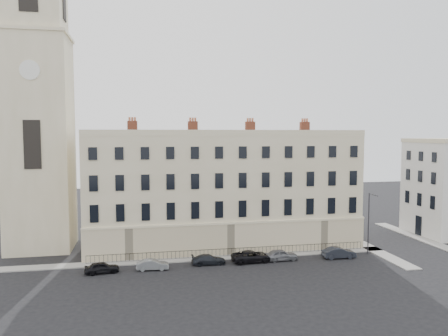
{
  "coord_description": "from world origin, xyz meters",
  "views": [
    {
      "loc": [
        -17.22,
        -46.9,
        15.3
      ],
      "look_at": [
        -6.08,
        10.0,
        10.76
      ],
      "focal_mm": 35.0,
      "sensor_mm": 36.0,
      "label": 1
    }
  ],
  "objects": [
    {
      "name": "ground",
      "position": [
        0.0,
        0.0,
        0.0
      ],
      "size": [
        160.0,
        160.0,
        0.0
      ],
      "primitive_type": "plane",
      "color": "black",
      "rests_on": "ground"
    },
    {
      "name": "terrace",
      "position": [
        -5.97,
        11.97,
        7.5
      ],
      "size": [
        36.22,
        12.22,
        17.0
      ],
      "color": "beige",
      "rests_on": "ground"
    },
    {
      "name": "church_tower",
      "position": [
        -30.0,
        14.0,
        18.66
      ],
      "size": [
        8.0,
        8.13,
        44.0
      ],
      "color": "beige",
      "rests_on": "ground"
    },
    {
      "name": "pavement_terrace",
      "position": [
        -10.0,
        5.0,
        0.06
      ],
      "size": [
        48.0,
        2.0,
        0.12
      ],
      "primitive_type": "cube",
      "color": "gray",
      "rests_on": "ground"
    },
    {
      "name": "pavement_east_return",
      "position": [
        13.0,
        8.0,
        0.06
      ],
      "size": [
        2.0,
        24.0,
        0.12
      ],
      "primitive_type": "cube",
      "color": "gray",
      "rests_on": "ground"
    },
    {
      "name": "pavement_adjacent",
      "position": [
        23.0,
        10.0,
        0.06
      ],
      "size": [
        2.0,
        20.0,
        0.12
      ],
      "primitive_type": "cube",
      "color": "gray",
      "rests_on": "ground"
    },
    {
      "name": "railings",
      "position": [
        -6.0,
        5.4,
        0.55
      ],
      "size": [
        35.0,
        0.04,
        0.96
      ],
      "color": "black",
      "rests_on": "ground"
    },
    {
      "name": "car_a",
      "position": [
        -21.39,
        1.75,
        0.63
      ],
      "size": [
        3.9,
        2.03,
        1.27
      ],
      "primitive_type": "imported",
      "rotation": [
        0.0,
        0.0,
        1.72
      ],
      "color": "black",
      "rests_on": "ground"
    },
    {
      "name": "car_b",
      "position": [
        -15.89,
        1.88,
        0.6
      ],
      "size": [
        3.69,
        1.46,
        1.19
      ],
      "primitive_type": "imported",
      "rotation": [
        0.0,
        0.0,
        1.52
      ],
      "color": "slate",
      "rests_on": "ground"
    },
    {
      "name": "car_c",
      "position": [
        -9.37,
        2.67,
        0.58
      ],
      "size": [
        4.03,
        1.65,
        1.17
      ],
      "primitive_type": "imported",
      "rotation": [
        0.0,
        0.0,
        1.57
      ],
      "color": "black",
      "rests_on": "ground"
    },
    {
      "name": "car_d",
      "position": [
        -4.13,
        2.67,
        0.68
      ],
      "size": [
        5.03,
        2.57,
        1.36
      ],
      "primitive_type": "imported",
      "rotation": [
        0.0,
        0.0,
        1.63
      ],
      "color": "black",
      "rests_on": "ground"
    },
    {
      "name": "car_e",
      "position": [
        -0.5,
        2.58,
        0.68
      ],
      "size": [
        4.07,
        1.76,
        1.37
      ],
      "primitive_type": "imported",
      "rotation": [
        0.0,
        0.0,
        1.61
      ],
      "color": "slate",
      "rests_on": "ground"
    },
    {
      "name": "car_f",
      "position": [
        6.81,
        2.15,
        0.68
      ],
      "size": [
        4.16,
        1.52,
        1.36
      ],
      "primitive_type": "imported",
      "rotation": [
        0.0,
        0.0,
        1.55
      ],
      "color": "#22252D",
      "rests_on": "ground"
    },
    {
      "name": "streetlamp",
      "position": [
        11.32,
        3.1,
        4.34
      ],
      "size": [
        0.51,
        1.68,
        7.83
      ],
      "rotation": [
        0.0,
        0.0,
        -0.22
      ],
      "color": "#313036",
      "rests_on": "ground"
    }
  ]
}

